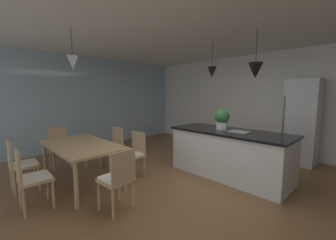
# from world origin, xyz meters

# --- Properties ---
(ground_plane) EXTENTS (10.00, 8.40, 0.04)m
(ground_plane) POSITION_xyz_m (0.00, 0.00, -0.02)
(ground_plane) COLOR brown
(ceiling_slab) EXTENTS (10.00, 8.40, 0.12)m
(ceiling_slab) POSITION_xyz_m (0.00, 0.00, 2.76)
(ceiling_slab) COLOR white
(wall_back_kitchen) EXTENTS (10.00, 0.12, 2.70)m
(wall_back_kitchen) POSITION_xyz_m (0.00, 3.26, 1.35)
(wall_back_kitchen) COLOR white
(wall_back_kitchen) RESTS_ON ground_plane
(window_wall_left_glazing) EXTENTS (0.06, 8.40, 2.70)m
(window_wall_left_glazing) POSITION_xyz_m (-4.06, 0.00, 1.35)
(window_wall_left_glazing) COLOR #9EB7C6
(window_wall_left_glazing) RESTS_ON ground_plane
(dining_table) EXTENTS (1.73, 0.95, 0.73)m
(dining_table) POSITION_xyz_m (-1.52, -1.24, 0.66)
(dining_table) COLOR tan
(dining_table) RESTS_ON ground_plane
(chair_kitchen_end) EXTENTS (0.43, 0.43, 0.87)m
(chair_kitchen_end) POSITION_xyz_m (-0.28, -1.23, 0.47)
(chair_kitchen_end) COLOR tan
(chair_kitchen_end) RESTS_ON ground_plane
(chair_far_left) EXTENTS (0.44, 0.44, 0.87)m
(chair_far_left) POSITION_xyz_m (-1.91, -0.39, 0.47)
(chair_far_left) COLOR tan
(chair_far_left) RESTS_ON ground_plane
(chair_near_left) EXTENTS (0.41, 0.41, 0.87)m
(chair_near_left) POSITION_xyz_m (-1.91, -2.08, 0.47)
(chair_near_left) COLOR tan
(chair_near_left) RESTS_ON ground_plane
(chair_window_end) EXTENTS (0.43, 0.43, 0.87)m
(chair_window_end) POSITION_xyz_m (-2.75, -1.23, 0.47)
(chair_window_end) COLOR tan
(chair_window_end) RESTS_ON ground_plane
(chair_near_right) EXTENTS (0.41, 0.41, 0.87)m
(chair_near_right) POSITION_xyz_m (-1.13, -2.08, 0.47)
(chair_near_right) COLOR tan
(chair_near_right) RESTS_ON ground_plane
(chair_far_right) EXTENTS (0.43, 0.43, 0.87)m
(chair_far_right) POSITION_xyz_m (-1.13, -0.39, 0.47)
(chair_far_right) COLOR tan
(chair_far_right) RESTS_ON ground_plane
(kitchen_island) EXTENTS (2.27, 0.93, 0.91)m
(kitchen_island) POSITION_xyz_m (0.13, 0.99, 0.46)
(kitchen_island) COLOR silver
(kitchen_island) RESTS_ON ground_plane
(refrigerator) EXTENTS (0.66, 0.67, 1.94)m
(refrigerator) POSITION_xyz_m (0.88, 2.86, 0.97)
(refrigerator) COLOR silver
(refrigerator) RESTS_ON ground_plane
(pendant_over_table) EXTENTS (0.18, 0.18, 0.69)m
(pendant_over_table) POSITION_xyz_m (-1.52, -1.30, 2.13)
(pendant_over_table) COLOR black
(pendant_over_island_main) EXTENTS (0.18, 0.18, 0.76)m
(pendant_over_island_main) POSITION_xyz_m (-0.32, 0.99, 2.05)
(pendant_over_island_main) COLOR black
(pendant_over_island_aux) EXTENTS (0.24, 0.24, 0.83)m
(pendant_over_island_aux) POSITION_xyz_m (0.57, 0.99, 2.01)
(pendant_over_island_aux) COLOR black
(potted_plant_on_island) EXTENTS (0.29, 0.29, 0.41)m
(potted_plant_on_island) POSITION_xyz_m (-0.05, 0.99, 1.12)
(potted_plant_on_island) COLOR beige
(potted_plant_on_island) RESTS_ON kitchen_island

